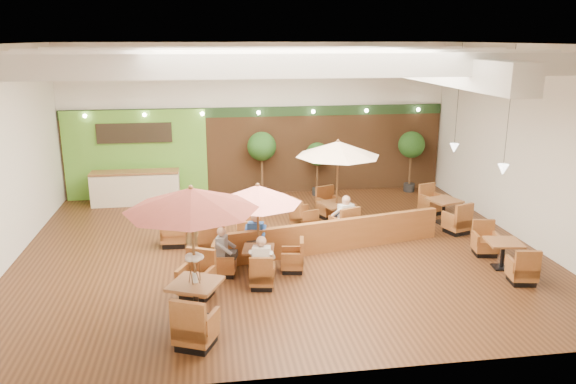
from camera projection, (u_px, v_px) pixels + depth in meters
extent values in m
plane|color=#381E0F|center=(280.00, 249.00, 15.49)|extent=(14.00, 14.00, 0.00)
cube|color=silver|center=(258.00, 120.00, 20.48)|extent=(14.00, 0.04, 5.50)
cube|color=silver|center=(328.00, 224.00, 9.04)|extent=(14.00, 0.04, 5.50)
cube|color=silver|center=(526.00, 145.00, 15.75)|extent=(0.04, 12.00, 5.50)
cube|color=white|center=(279.00, 44.00, 14.03)|extent=(14.00, 12.00, 0.04)
cube|color=brown|center=(258.00, 151.00, 20.73)|extent=(13.90, 0.10, 3.20)
cube|color=#1E3819|center=(258.00, 112.00, 20.34)|extent=(13.90, 0.12, 0.35)
cube|color=#5DA22F|center=(136.00, 155.00, 20.06)|extent=(5.00, 0.08, 3.20)
cube|color=black|center=(134.00, 133.00, 19.77)|extent=(2.60, 0.08, 0.70)
cube|color=white|center=(412.00, 65.00, 14.67)|extent=(0.60, 11.00, 0.60)
cube|color=white|center=(308.00, 66.00, 10.31)|extent=(13.60, 0.12, 0.45)
cube|color=white|center=(287.00, 60.00, 12.88)|extent=(13.60, 0.12, 0.45)
cube|color=white|center=(273.00, 57.00, 15.36)|extent=(13.60, 0.12, 0.45)
cube|color=white|center=(263.00, 54.00, 17.94)|extent=(13.60, 0.12, 0.45)
cylinder|color=black|center=(509.00, 109.00, 14.32)|extent=(0.01, 0.01, 3.20)
cone|color=white|center=(503.00, 170.00, 14.75)|extent=(0.28, 0.28, 0.28)
cylinder|color=black|center=(458.00, 97.00, 17.18)|extent=(0.01, 0.01, 3.20)
cone|color=white|center=(454.00, 148.00, 17.61)|extent=(0.28, 0.28, 0.28)
sphere|color=#FFEAC6|center=(85.00, 116.00, 19.27)|extent=(0.14, 0.14, 0.14)
sphere|color=#FFEAC6|center=(144.00, 115.00, 19.55)|extent=(0.14, 0.14, 0.14)
sphere|color=#FFEAC6|center=(202.00, 114.00, 19.84)|extent=(0.14, 0.14, 0.14)
sphere|color=#FFEAC6|center=(259.00, 113.00, 20.12)|extent=(0.14, 0.14, 0.14)
sphere|color=#FFEAC6|center=(313.00, 112.00, 20.40)|extent=(0.14, 0.14, 0.14)
sphere|color=#FFEAC6|center=(367.00, 111.00, 20.68)|extent=(0.14, 0.14, 0.14)
sphere|color=#FFEAC6|center=(418.00, 110.00, 20.96)|extent=(0.14, 0.14, 0.14)
cube|color=beige|center=(136.00, 189.00, 19.59)|extent=(3.00, 0.70, 1.10)
cube|color=brown|center=(135.00, 172.00, 19.43)|extent=(3.00, 0.75, 0.06)
cube|color=brown|center=(337.00, 235.00, 15.32)|extent=(6.18, 1.56, 0.87)
cube|color=brown|center=(195.00, 284.00, 11.44)|extent=(1.25, 1.25, 0.07)
cylinder|color=black|center=(196.00, 301.00, 11.54)|extent=(0.11, 0.11, 0.74)
cube|color=black|center=(197.00, 318.00, 11.65)|extent=(0.66, 0.66, 0.04)
cube|color=brown|center=(196.00, 330.00, 10.55)|extent=(0.91, 0.91, 0.36)
cube|color=brown|center=(201.00, 321.00, 10.23)|extent=(0.68, 0.38, 0.78)
cube|color=brown|center=(179.00, 317.00, 10.57)|extent=(0.33, 0.60, 0.31)
cube|color=brown|center=(211.00, 322.00, 10.41)|extent=(0.33, 0.60, 0.31)
cube|color=black|center=(196.00, 343.00, 10.62)|extent=(0.81, 0.81, 0.16)
cube|color=brown|center=(197.00, 283.00, 12.57)|extent=(0.91, 0.91, 0.36)
cube|color=brown|center=(191.00, 265.00, 12.72)|extent=(0.68, 0.38, 0.78)
cube|color=brown|center=(210.00, 276.00, 12.43)|extent=(0.33, 0.60, 0.31)
cube|color=brown|center=(183.00, 272.00, 12.60)|extent=(0.33, 0.60, 0.31)
cube|color=black|center=(197.00, 294.00, 12.64)|extent=(0.81, 0.81, 0.16)
cylinder|color=brown|center=(194.00, 257.00, 11.28)|extent=(0.06, 0.06, 2.79)
cone|color=#5C231B|center=(191.00, 199.00, 10.96)|extent=(2.68, 2.68, 0.45)
sphere|color=brown|center=(191.00, 187.00, 10.89)|extent=(0.10, 0.10, 0.10)
cylinder|color=silver|center=(195.00, 277.00, 11.40)|extent=(0.10, 0.10, 0.22)
cube|color=brown|center=(258.00, 249.00, 13.76)|extent=(0.87, 0.87, 0.05)
cylinder|color=black|center=(259.00, 261.00, 13.85)|extent=(0.09, 0.09, 0.59)
cube|color=black|center=(259.00, 273.00, 13.93)|extent=(0.46, 0.46, 0.04)
cube|color=brown|center=(262.00, 277.00, 13.06)|extent=(0.64, 0.64, 0.28)
cube|color=brown|center=(265.00, 270.00, 12.78)|extent=(0.56, 0.18, 0.62)
cube|color=brown|center=(251.00, 270.00, 13.02)|extent=(0.15, 0.49, 0.25)
cube|color=brown|center=(273.00, 270.00, 13.00)|extent=(0.15, 0.49, 0.25)
cube|color=black|center=(262.00, 285.00, 13.11)|extent=(0.56, 0.56, 0.12)
cube|color=brown|center=(256.00, 251.00, 14.67)|extent=(0.64, 0.64, 0.28)
cube|color=brown|center=(253.00, 238.00, 14.81)|extent=(0.56, 0.18, 0.62)
cube|color=brown|center=(265.00, 245.00, 14.61)|extent=(0.15, 0.49, 0.25)
cube|color=brown|center=(246.00, 244.00, 14.63)|extent=(0.15, 0.49, 0.25)
cube|color=black|center=(256.00, 258.00, 14.72)|extent=(0.56, 0.56, 0.12)
cube|color=brown|center=(224.00, 265.00, 13.74)|extent=(0.64, 0.64, 0.28)
cube|color=brown|center=(233.00, 254.00, 13.74)|extent=(0.18, 0.56, 0.62)
cube|color=brown|center=(226.00, 255.00, 13.94)|extent=(0.49, 0.15, 0.25)
cube|color=brown|center=(223.00, 263.00, 13.45)|extent=(0.49, 0.15, 0.25)
cube|color=black|center=(225.00, 273.00, 13.80)|extent=(0.56, 0.56, 0.12)
cube|color=brown|center=(292.00, 261.00, 13.98)|extent=(0.64, 0.64, 0.28)
cube|color=brown|center=(284.00, 252.00, 13.84)|extent=(0.18, 0.56, 0.62)
cube|color=brown|center=(292.00, 259.00, 13.69)|extent=(0.49, 0.15, 0.25)
cube|color=brown|center=(293.00, 251.00, 14.18)|extent=(0.49, 0.15, 0.25)
cube|color=black|center=(292.00, 269.00, 14.04)|extent=(0.56, 0.56, 0.12)
cylinder|color=brown|center=(258.00, 231.00, 13.64)|extent=(0.06, 0.06, 2.22)
cone|color=#D57167|center=(258.00, 194.00, 13.39)|extent=(2.13, 2.13, 0.45)
sphere|color=brown|center=(258.00, 185.00, 13.33)|extent=(0.10, 0.10, 0.10)
cube|color=brown|center=(337.00, 204.00, 17.07)|extent=(1.17, 1.17, 0.06)
cylinder|color=black|center=(336.00, 216.00, 17.16)|extent=(0.11, 0.11, 0.70)
cube|color=black|center=(336.00, 227.00, 17.26)|extent=(0.62, 0.62, 0.04)
cube|color=brown|center=(344.00, 229.00, 16.22)|extent=(0.85, 0.85, 0.34)
cube|color=brown|center=(343.00, 221.00, 15.88)|extent=(0.65, 0.33, 0.74)
cube|color=brown|center=(336.00, 223.00, 16.02)|extent=(0.29, 0.58, 0.30)
cube|color=brown|center=(353.00, 220.00, 16.31)|extent=(0.29, 0.58, 0.30)
cube|color=black|center=(344.00, 236.00, 16.29)|extent=(0.75, 0.75, 0.15)
cube|color=brown|center=(329.00, 208.00, 18.15)|extent=(0.85, 0.85, 0.34)
cube|color=brown|center=(331.00, 197.00, 18.32)|extent=(0.65, 0.33, 0.74)
cube|color=brown|center=(337.00, 201.00, 18.24)|extent=(0.29, 0.58, 0.30)
cube|color=brown|center=(321.00, 203.00, 17.94)|extent=(0.29, 0.58, 0.30)
cube|color=black|center=(329.00, 215.00, 18.21)|extent=(0.75, 0.75, 0.15)
cube|color=brown|center=(304.00, 219.00, 17.04)|extent=(0.85, 0.85, 0.34)
cube|color=brown|center=(313.00, 210.00, 16.90)|extent=(0.33, 0.65, 0.74)
cube|color=brown|center=(299.00, 210.00, 17.24)|extent=(0.58, 0.29, 0.30)
cube|color=brown|center=(309.00, 215.00, 16.73)|extent=(0.58, 0.29, 0.30)
cube|color=black|center=(304.00, 227.00, 17.11)|extent=(0.75, 0.75, 0.15)
cylinder|color=brown|center=(337.00, 186.00, 16.92)|extent=(0.06, 0.06, 2.65)
cone|color=#D2B492|center=(338.00, 149.00, 16.61)|extent=(2.55, 2.55, 0.45)
sphere|color=brown|center=(338.00, 141.00, 16.55)|extent=(0.10, 0.10, 0.10)
cube|color=brown|center=(211.00, 217.00, 15.73)|extent=(0.97, 0.97, 0.07)
cylinder|color=black|center=(212.00, 230.00, 15.83)|extent=(0.11, 0.11, 0.73)
cube|color=black|center=(212.00, 243.00, 15.93)|extent=(0.52, 0.52, 0.04)
cube|color=brown|center=(212.00, 246.00, 14.85)|extent=(0.71, 0.71, 0.35)
cube|color=brown|center=(212.00, 238.00, 14.49)|extent=(0.69, 0.13, 0.78)
cube|color=brown|center=(200.00, 238.00, 14.75)|extent=(0.11, 0.61, 0.31)
cube|color=brown|center=(224.00, 237.00, 14.82)|extent=(0.11, 0.61, 0.31)
cube|color=black|center=(213.00, 255.00, 14.92)|extent=(0.63, 0.63, 0.16)
cube|color=brown|center=(211.00, 221.00, 16.85)|extent=(0.71, 0.71, 0.35)
cube|color=brown|center=(210.00, 208.00, 17.04)|extent=(0.69, 0.13, 0.78)
cube|color=brown|center=(222.00, 213.00, 16.83)|extent=(0.11, 0.61, 0.31)
cube|color=brown|center=(200.00, 214.00, 16.76)|extent=(0.11, 0.61, 0.31)
cube|color=black|center=(211.00, 229.00, 16.92)|extent=(0.63, 0.63, 0.16)
cube|color=brown|center=(174.00, 234.00, 15.70)|extent=(0.71, 0.71, 0.35)
cube|color=brown|center=(184.00, 222.00, 15.66)|extent=(0.13, 0.69, 0.78)
cube|color=brown|center=(174.00, 223.00, 15.95)|extent=(0.61, 0.11, 0.31)
cube|color=brown|center=(172.00, 231.00, 15.34)|extent=(0.61, 0.11, 0.31)
cube|color=black|center=(174.00, 243.00, 15.77)|extent=(0.63, 0.63, 0.16)
cube|color=brown|center=(249.00, 231.00, 16.00)|extent=(0.71, 0.71, 0.35)
cube|color=brown|center=(238.00, 220.00, 15.86)|extent=(0.13, 0.69, 0.78)
cube|color=brown|center=(249.00, 227.00, 15.63)|extent=(0.61, 0.11, 0.31)
cube|color=brown|center=(248.00, 220.00, 16.25)|extent=(0.61, 0.11, 0.31)
cube|color=black|center=(249.00, 239.00, 16.07)|extent=(0.63, 0.63, 0.16)
cylinder|color=silver|center=(211.00, 212.00, 15.69)|extent=(0.10, 0.10, 0.22)
cube|color=brown|center=(504.00, 242.00, 14.07)|extent=(0.93, 0.93, 0.06)
cylinder|color=black|center=(503.00, 255.00, 14.16)|extent=(0.10, 0.10, 0.63)
cube|color=black|center=(501.00, 267.00, 14.25)|extent=(0.49, 0.49, 0.04)
cube|color=brown|center=(522.00, 272.00, 13.31)|extent=(0.68, 0.68, 0.31)
cube|color=brown|center=(531.00, 264.00, 13.00)|extent=(0.60, 0.19, 0.67)
cube|color=brown|center=(511.00, 264.00, 13.26)|extent=(0.16, 0.53, 0.27)
cube|color=brown|center=(535.00, 264.00, 13.25)|extent=(0.16, 0.53, 0.27)
cube|color=black|center=(521.00, 280.00, 13.36)|extent=(0.60, 0.60, 0.13)
cube|color=brown|center=(485.00, 245.00, 15.05)|extent=(0.68, 0.68, 0.31)
cube|color=brown|center=(480.00, 231.00, 15.20)|extent=(0.60, 0.19, 0.67)
cube|color=brown|center=(496.00, 238.00, 14.99)|extent=(0.16, 0.53, 0.27)
cube|color=brown|center=(475.00, 238.00, 15.00)|extent=(0.16, 0.53, 0.27)
cube|color=black|center=(484.00, 252.00, 15.11)|extent=(0.60, 0.60, 0.13)
cube|color=brown|center=(444.00, 200.00, 17.53)|extent=(1.10, 1.10, 0.06)
cylinder|color=black|center=(443.00, 211.00, 17.62)|extent=(0.10, 0.10, 0.68)
cube|color=black|center=(443.00, 222.00, 17.72)|extent=(0.58, 0.58, 0.04)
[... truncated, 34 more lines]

